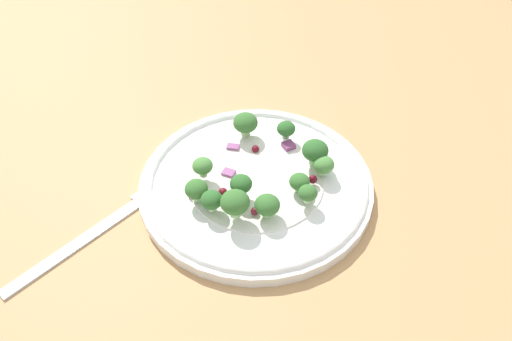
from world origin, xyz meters
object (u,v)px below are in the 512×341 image
(broccoli_floret_1, at_px, (324,165))
(broccoli_floret_0, at_px, (286,129))
(plate, at_px, (256,183))
(broccoli_floret_2, at_px, (307,194))
(fork, at_px, (101,227))

(broccoli_floret_1, bearing_deg, broccoli_floret_0, -99.86)
(broccoli_floret_0, bearing_deg, plate, 20.00)
(broccoli_floret_2, relative_size, fork, 0.10)
(plate, xyz_separation_m, broccoli_floret_0, (-0.07, -0.02, 0.02))
(plate, height_order, broccoli_floret_0, broccoli_floret_0)
(fork, bearing_deg, plate, 157.50)
(plate, xyz_separation_m, broccoli_floret_1, (-0.06, 0.04, 0.02))
(plate, relative_size, broccoli_floret_1, 10.95)
(fork, bearing_deg, broccoli_floret_2, 143.30)
(broccoli_floret_2, bearing_deg, broccoli_floret_0, -123.09)
(plate, distance_m, fork, 0.16)
(broccoli_floret_0, relative_size, broccoli_floret_2, 1.08)
(broccoli_floret_0, xyz_separation_m, broccoli_floret_2, (0.06, 0.08, 0.00))
(plate, height_order, fork, plate)
(broccoli_floret_0, bearing_deg, broccoli_floret_2, 56.91)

